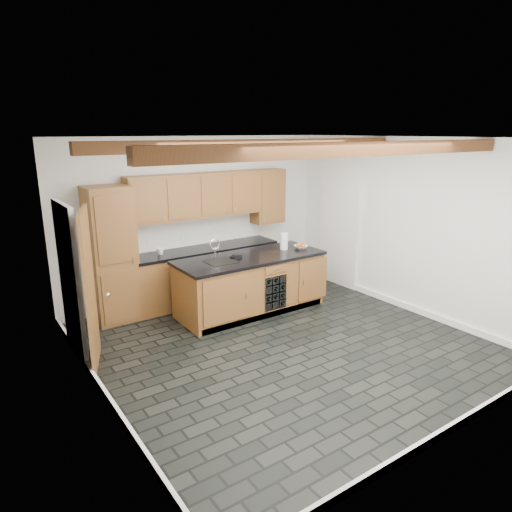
{
  "coord_description": "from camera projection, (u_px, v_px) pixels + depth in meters",
  "views": [
    {
      "loc": [
        -3.64,
        -4.59,
        2.88
      ],
      "look_at": [
        0.07,
        0.8,
        1.08
      ],
      "focal_mm": 32.0,
      "sensor_mm": 36.0,
      "label": 1
    }
  ],
  "objects": [
    {
      "name": "paper_towel",
      "position": [
        284.0,
        241.0,
        7.73
      ],
      "size": [
        0.13,
        0.13,
        0.28
      ],
      "primitive_type": "cylinder",
      "color": "white",
      "rests_on": "island"
    },
    {
      "name": "fruit_cluster",
      "position": [
        301.0,
        245.0,
        7.81
      ],
      "size": [
        0.16,
        0.17,
        0.07
      ],
      "color": "red",
      "rests_on": "fruit_bowl"
    },
    {
      "name": "kitchen_scale",
      "position": [
        236.0,
        256.0,
        7.23
      ],
      "size": [
        0.22,
        0.17,
        0.06
      ],
      "rotation": [
        0.0,
        0.0,
        0.4
      ],
      "color": "black",
      "rests_on": "island"
    },
    {
      "name": "faucet",
      "position": [
        220.0,
        259.0,
        7.07
      ],
      "size": [
        0.45,
        0.4,
        0.34
      ],
      "color": "black",
      "rests_on": "island"
    },
    {
      "name": "back_cabinetry",
      "position": [
        186.0,
        247.0,
        7.71
      ],
      "size": [
        3.65,
        0.62,
        2.2
      ],
      "color": "brown",
      "rests_on": "ground"
    },
    {
      "name": "mug",
      "position": [
        160.0,
        251.0,
        7.44
      ],
      "size": [
        0.14,
        0.14,
        0.11
      ],
      "primitive_type": "imported",
      "rotation": [
        0.0,
        0.0,
        -0.32
      ],
      "color": "white",
      "rests_on": "back_cabinetry"
    },
    {
      "name": "fruit_bowl",
      "position": [
        301.0,
        247.0,
        7.82
      ],
      "size": [
        0.29,
        0.29,
        0.06
      ],
      "primitive_type": "imported",
      "rotation": [
        0.0,
        0.0,
        -0.31
      ],
      "color": "silver",
      "rests_on": "island"
    },
    {
      "name": "room_shell",
      "position": [
        258.0,
        231.0,
        6.37
      ],
      "size": [
        5.01,
        5.0,
        5.0
      ],
      "color": "white",
      "rests_on": "ground"
    },
    {
      "name": "island",
      "position": [
        251.0,
        284.0,
        7.46
      ],
      "size": [
        2.48,
        0.96,
        0.93
      ],
      "color": "brown",
      "rests_on": "ground"
    },
    {
      "name": "ground",
      "position": [
        284.0,
        343.0,
        6.4
      ],
      "size": [
        5.0,
        5.0,
        0.0
      ],
      "primitive_type": "plane",
      "color": "black",
      "rests_on": "ground"
    }
  ]
}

